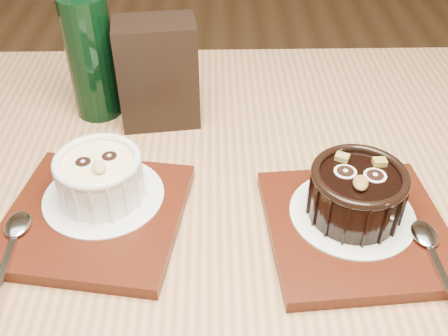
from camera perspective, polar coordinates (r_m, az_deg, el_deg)
The scene contains 11 objects.
table at distance 0.63m, azimuth -1.44°, elevation -11.79°, with size 1.21×0.82×0.75m.
tray_left at distance 0.57m, azimuth -13.84°, elevation -5.15°, with size 0.18×0.18×0.01m, color #45170B.
doily_left at distance 0.58m, azimuth -12.95°, elevation -2.98°, with size 0.13×0.13×0.00m, color white.
ramekin_white at distance 0.56m, azimuth -13.37°, elevation -0.79°, with size 0.09×0.09×0.05m.
spoon_left at distance 0.55m, azimuth -22.36°, elevation -8.27°, with size 0.03×0.13×0.01m, color white, non-canonical shape.
tray_right at distance 0.56m, azimuth 14.18°, elevation -6.41°, with size 0.18×0.18×0.01m, color #45170B.
doily_right at distance 0.56m, azimuth 13.77°, elevation -4.81°, with size 0.13×0.13×0.00m, color white.
ramekin_dark at distance 0.54m, azimuth 14.26°, elevation -2.45°, with size 0.10×0.10×0.06m.
spoon_right at distance 0.54m, azimuth 22.17°, elevation -9.34°, with size 0.03×0.13×0.01m, color white, non-canonical shape.
condiment_stand at distance 0.68m, azimuth -7.21°, elevation 10.15°, with size 0.10×0.06×0.14m, color black.
green_bottle at distance 0.71m, azimuth -14.34°, elevation 12.11°, with size 0.06×0.06×0.23m.
Camera 1 is at (0.23, -0.39, 1.15)m, focal length 42.00 mm.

